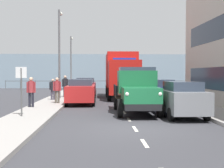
{
  "coord_description": "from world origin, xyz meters",
  "views": [
    {
      "loc": [
        1.36,
        11.28,
        2.08
      ],
      "look_at": [
        0.32,
        -12.55,
        1.27
      ],
      "focal_mm": 47.69,
      "sensor_mm": 36.0,
      "label": 1
    }
  ],
  "objects_px": {
    "truck_vintage_green": "(137,91)",
    "car_grey_kerbside_near": "(181,99)",
    "car_silver_kerbside_3": "(137,85)",
    "lamp_post_far": "(71,58)",
    "pedestrian_with_bag": "(65,84)",
    "car_teal_kerbside_2": "(145,88)",
    "pedestrian_couple_a": "(31,89)",
    "pedestrian_near_railing": "(53,88)",
    "street_sign": "(21,83)",
    "lorry_cargo_red": "(121,74)",
    "car_maroon_oppositeside_1": "(86,87)",
    "car_red_oppositeside_0": "(81,91)",
    "lamp_post_promenade": "(59,46)",
    "pedestrian_couple_b": "(57,88)",
    "car_navy_kerbside_1": "(159,92)"
  },
  "relations": [
    {
      "from": "truck_vintage_green",
      "to": "pedestrian_with_bag",
      "type": "relative_size",
      "value": 3.14
    },
    {
      "from": "pedestrian_couple_a",
      "to": "lamp_post_promenade",
      "type": "xyz_separation_m",
      "value": [
        -0.82,
        -6.38,
        3.1
      ]
    },
    {
      "from": "car_navy_kerbside_1",
      "to": "lamp_post_promenade",
      "type": "bearing_deg",
      "value": -32.44
    },
    {
      "from": "car_maroon_oppositeside_1",
      "to": "street_sign",
      "type": "distance_m",
      "value": 13.44
    },
    {
      "from": "lamp_post_far",
      "to": "car_teal_kerbside_2",
      "type": "bearing_deg",
      "value": 127.6
    },
    {
      "from": "car_silver_kerbside_3",
      "to": "car_grey_kerbside_near",
      "type": "bearing_deg",
      "value": 90.0
    },
    {
      "from": "car_maroon_oppositeside_1",
      "to": "lamp_post_far",
      "type": "bearing_deg",
      "value": -75.58
    },
    {
      "from": "pedestrian_near_railing",
      "to": "street_sign",
      "type": "height_order",
      "value": "street_sign"
    },
    {
      "from": "lorry_cargo_red",
      "to": "pedestrian_couple_a",
      "type": "bearing_deg",
      "value": 53.5
    },
    {
      "from": "truck_vintage_green",
      "to": "car_silver_kerbside_3",
      "type": "distance_m",
      "value": 15.26
    },
    {
      "from": "pedestrian_near_railing",
      "to": "lamp_post_far",
      "type": "height_order",
      "value": "lamp_post_far"
    },
    {
      "from": "pedestrian_with_bag",
      "to": "car_teal_kerbside_2",
      "type": "bearing_deg",
      "value": -176.26
    },
    {
      "from": "pedestrian_couple_a",
      "to": "pedestrian_couple_b",
      "type": "relative_size",
      "value": 1.03
    },
    {
      "from": "lamp_post_promenade",
      "to": "lamp_post_far",
      "type": "bearing_deg",
      "value": -89.46
    },
    {
      "from": "pedestrian_with_bag",
      "to": "lamp_post_promenade",
      "type": "bearing_deg",
      "value": 74.89
    },
    {
      "from": "car_maroon_oppositeside_1",
      "to": "lamp_post_promenade",
      "type": "height_order",
      "value": "lamp_post_promenade"
    },
    {
      "from": "truck_vintage_green",
      "to": "pedestrian_couple_a",
      "type": "height_order",
      "value": "truck_vintage_green"
    },
    {
      "from": "car_teal_kerbside_2",
      "to": "pedestrian_couple_a",
      "type": "relative_size",
      "value": 2.25
    },
    {
      "from": "street_sign",
      "to": "car_teal_kerbside_2",
      "type": "bearing_deg",
      "value": -122.52
    },
    {
      "from": "lamp_post_far",
      "to": "pedestrian_near_railing",
      "type": "bearing_deg",
      "value": 89.04
    },
    {
      "from": "car_grey_kerbside_near",
      "to": "car_silver_kerbside_3",
      "type": "xyz_separation_m",
      "value": [
        0.0,
        -16.41,
        0.0
      ]
    },
    {
      "from": "car_teal_kerbside_2",
      "to": "car_red_oppositeside_0",
      "type": "bearing_deg",
      "value": 43.96
    },
    {
      "from": "car_navy_kerbside_1",
      "to": "pedestrian_couple_b",
      "type": "relative_size",
      "value": 2.63
    },
    {
      "from": "car_silver_kerbside_3",
      "to": "lamp_post_far",
      "type": "xyz_separation_m",
      "value": [
        7.19,
        -4.28,
        3.01
      ]
    },
    {
      "from": "car_grey_kerbside_near",
      "to": "pedestrian_with_bag",
      "type": "height_order",
      "value": "pedestrian_with_bag"
    },
    {
      "from": "street_sign",
      "to": "car_navy_kerbside_1",
      "type": "bearing_deg",
      "value": -142.92
    },
    {
      "from": "lorry_cargo_red",
      "to": "car_maroon_oppositeside_1",
      "type": "relative_size",
      "value": 2.08
    },
    {
      "from": "car_red_oppositeside_0",
      "to": "pedestrian_couple_a",
      "type": "height_order",
      "value": "pedestrian_couple_a"
    },
    {
      "from": "lorry_cargo_red",
      "to": "car_teal_kerbside_2",
      "type": "bearing_deg",
      "value": -179.77
    },
    {
      "from": "car_silver_kerbside_3",
      "to": "pedestrian_with_bag",
      "type": "height_order",
      "value": "pedestrian_with_bag"
    },
    {
      "from": "lorry_cargo_red",
      "to": "car_teal_kerbside_2",
      "type": "distance_m",
      "value": 2.34
    },
    {
      "from": "car_navy_kerbside_1",
      "to": "pedestrian_couple_a",
      "type": "height_order",
      "value": "pedestrian_couple_a"
    },
    {
      "from": "truck_vintage_green",
      "to": "car_grey_kerbside_near",
      "type": "xyz_separation_m",
      "value": [
        -1.99,
        1.28,
        -0.28
      ]
    },
    {
      "from": "car_teal_kerbside_2",
      "to": "street_sign",
      "type": "bearing_deg",
      "value": 57.48
    },
    {
      "from": "car_maroon_oppositeside_1",
      "to": "pedestrian_with_bag",
      "type": "xyz_separation_m",
      "value": [
        1.61,
        1.92,
        0.32
      ]
    },
    {
      "from": "car_teal_kerbside_2",
      "to": "lamp_post_promenade",
      "type": "distance_m",
      "value": 8.01
    },
    {
      "from": "pedestrian_with_bag",
      "to": "lamp_post_far",
      "type": "bearing_deg",
      "value": -87.6
    },
    {
      "from": "car_grey_kerbside_near",
      "to": "pedestrian_with_bag",
      "type": "relative_size",
      "value": 2.22
    },
    {
      "from": "lorry_cargo_red",
      "to": "car_red_oppositeside_0",
      "type": "xyz_separation_m",
      "value": [
        3.14,
        4.97,
        -1.18
      ]
    },
    {
      "from": "car_navy_kerbside_1",
      "to": "car_teal_kerbside_2",
      "type": "distance_m",
      "value": 6.08
    },
    {
      "from": "car_teal_kerbside_2",
      "to": "pedestrian_with_bag",
      "type": "distance_m",
      "value": 6.8
    },
    {
      "from": "truck_vintage_green",
      "to": "car_red_oppositeside_0",
      "type": "xyz_separation_m",
      "value": [
        3.18,
        -5.1,
        -0.28
      ]
    },
    {
      "from": "lorry_cargo_red",
      "to": "car_maroon_oppositeside_1",
      "type": "height_order",
      "value": "lorry_cargo_red"
    },
    {
      "from": "car_red_oppositeside_0",
      "to": "lamp_post_promenade",
      "type": "height_order",
      "value": "lamp_post_promenade"
    },
    {
      "from": "car_navy_kerbside_1",
      "to": "truck_vintage_green",
      "type": "bearing_deg",
      "value": 63.58
    },
    {
      "from": "car_silver_kerbside_3",
      "to": "car_red_oppositeside_0",
      "type": "xyz_separation_m",
      "value": [
        5.17,
        10.04,
        0.0
      ]
    },
    {
      "from": "car_teal_kerbside_2",
      "to": "pedestrian_couple_b",
      "type": "relative_size",
      "value": 2.32
    },
    {
      "from": "lamp_post_promenade",
      "to": "pedestrian_near_railing",
      "type": "bearing_deg",
      "value": 78.3
    },
    {
      "from": "car_navy_kerbside_1",
      "to": "car_teal_kerbside_2",
      "type": "bearing_deg",
      "value": -90.0
    },
    {
      "from": "truck_vintage_green",
      "to": "car_teal_kerbside_2",
      "type": "relative_size",
      "value": 1.43
    }
  ]
}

